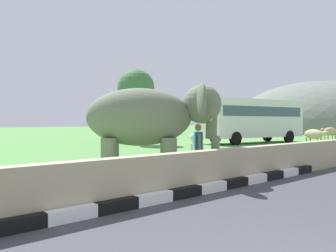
# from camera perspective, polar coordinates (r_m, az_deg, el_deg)

# --- Properties ---
(striped_curb) EXTENTS (16.20, 0.20, 0.24)m
(striped_curb) POSITION_cam_1_polar(r_m,az_deg,el_deg) (6.31, -12.45, -13.99)
(striped_curb) COLOR white
(striped_curb) RESTS_ON ground_plane
(barrier_parapet) EXTENTS (28.00, 0.36, 1.00)m
(barrier_parapet) POSITION_cam_1_polar(r_m,az_deg,el_deg) (7.82, 1.96, -8.26)
(barrier_parapet) COLOR tan
(barrier_parapet) RESTS_ON ground_plane
(elephant) EXTENTS (3.94, 3.65, 2.83)m
(elephant) POSITION_cam_1_polar(r_m,az_deg,el_deg) (9.76, -2.82, 1.34)
(elephant) COLOR #69745B
(elephant) RESTS_ON ground_plane
(person_handler) EXTENTS (0.46, 0.56, 1.66)m
(person_handler) POSITION_cam_1_polar(r_m,az_deg,el_deg) (10.73, 5.23, -3.54)
(person_handler) COLOR navy
(person_handler) RESTS_ON ground_plane
(bus_white) EXTENTS (9.58, 3.97, 3.50)m
(bus_white) POSITION_cam_1_polar(r_m,az_deg,el_deg) (27.73, 14.47, 1.44)
(bus_white) COLOR silver
(bus_white) RESTS_ON ground_plane
(cow_near) EXTENTS (1.83, 1.35, 1.23)m
(cow_near) POSITION_cam_1_polar(r_m,az_deg,el_deg) (16.70, 5.04, -2.20)
(cow_near) COLOR beige
(cow_near) RESTS_ON ground_plane
(cow_mid) EXTENTS (0.99, 1.93, 1.23)m
(cow_mid) POSITION_cam_1_polar(r_m,az_deg,el_deg) (24.21, 23.95, -1.36)
(cow_mid) COLOR tan
(cow_mid) RESTS_ON ground_plane
(cow_far) EXTENTS (1.92, 1.05, 1.23)m
(cow_far) POSITION_cam_1_polar(r_m,az_deg,el_deg) (33.00, 26.16, -0.83)
(cow_far) COLOR tan
(cow_far) RESTS_ON ground_plane
(tree_distant) EXTENTS (2.84, 2.84, 5.74)m
(tree_distant) POSITION_cam_1_polar(r_m,az_deg,el_deg) (25.47, -5.55, 6.46)
(tree_distant) COLOR brown
(tree_distant) RESTS_ON ground_plane
(hill_east) EXTENTS (35.78, 28.63, 17.46)m
(hill_east) POSITION_cam_1_polar(r_m,az_deg,el_deg) (64.10, 24.64, -0.89)
(hill_east) COLOR slate
(hill_east) RESTS_ON ground_plane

